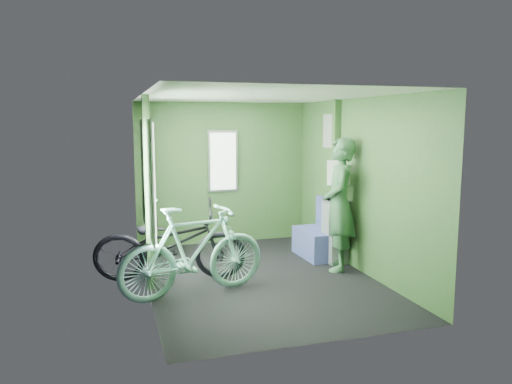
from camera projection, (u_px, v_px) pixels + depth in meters
The scene contains 6 objects.
room at pixel (255, 166), 6.24m from camera, with size 4.00×4.02×2.31m.
bicycle_black at pixel (171, 281), 6.27m from camera, with size 0.66×1.89×0.99m, color black.
bicycle_mint at pixel (195, 296), 5.75m from camera, with size 0.50×1.77×1.06m, color #78BCAA.
passenger at pixel (339, 204), 6.67m from camera, with size 0.64×0.80×1.78m.
waste_box at pixel (335, 231), 7.08m from camera, with size 0.27×0.37×0.90m, color slate.
bench_seat at pixel (318, 240), 7.38m from camera, with size 0.48×0.83×0.86m.
Camera 1 is at (-1.81, -5.93, 1.99)m, focal length 35.00 mm.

